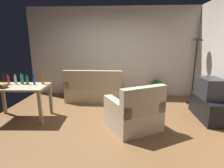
# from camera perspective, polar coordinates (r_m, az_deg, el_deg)

# --- Properties ---
(ground_plane) EXTENTS (5.20, 4.40, 0.02)m
(ground_plane) POSITION_cam_1_polar(r_m,az_deg,el_deg) (3.88, -2.00, -12.70)
(ground_plane) COLOR brown
(wall_rear) EXTENTS (5.20, 0.10, 2.70)m
(wall_rear) POSITION_cam_1_polar(r_m,az_deg,el_deg) (5.69, 0.10, 9.92)
(wall_rear) COLOR silver
(wall_rear) RESTS_ON ground_plane
(couch) EXTENTS (1.60, 0.84, 0.92)m
(couch) POSITION_cam_1_polar(r_m,az_deg,el_deg) (5.31, -5.54, -1.81)
(couch) COLOR tan
(couch) RESTS_ON ground_plane
(tv_stand) EXTENTS (0.44, 1.10, 0.48)m
(tv_stand) POSITION_cam_1_polar(r_m,az_deg,el_deg) (4.59, 28.01, -6.74)
(tv_stand) COLOR black
(tv_stand) RESTS_ON ground_plane
(tv) EXTENTS (0.41, 0.60, 0.44)m
(tv) POSITION_cam_1_polar(r_m,az_deg,el_deg) (4.47, 28.70, -1.17)
(tv) COLOR #2D2D33
(tv) RESTS_ON tv_stand
(torchiere_lamp) EXTENTS (0.32, 0.32, 1.81)m
(torchiere_lamp) POSITION_cam_1_polar(r_m,az_deg,el_deg) (5.28, 25.05, 9.09)
(torchiere_lamp) COLOR black
(torchiere_lamp) RESTS_ON ground_plane
(desk) EXTENTS (1.24, 0.76, 0.76)m
(desk) POSITION_cam_1_polar(r_m,az_deg,el_deg) (4.39, -27.34, -1.91)
(desk) COLOR #C6B28E
(desk) RESTS_ON ground_plane
(potted_plant) EXTENTS (0.36, 0.36, 0.57)m
(potted_plant) POSITION_cam_1_polar(r_m,az_deg,el_deg) (5.63, 13.83, -1.04)
(potted_plant) COLOR brown
(potted_plant) RESTS_ON ground_plane
(armchair) EXTENTS (1.20, 1.17, 0.92)m
(armchair) POSITION_cam_1_polar(r_m,az_deg,el_deg) (3.60, 7.14, -9.19)
(armchair) COLOR beige
(armchair) RESTS_ON ground_plane
(bottle_dark) EXTENTS (0.06, 0.06, 0.26)m
(bottle_dark) POSITION_cam_1_polar(r_m,az_deg,el_deg) (4.74, -31.21, 1.46)
(bottle_dark) COLOR black
(bottle_dark) RESTS_ON desk
(bottle_red) EXTENTS (0.05, 0.05, 0.23)m
(bottle_red) POSITION_cam_1_polar(r_m,az_deg,el_deg) (4.61, -29.99, 1.10)
(bottle_red) COLOR #AD2323
(bottle_red) RESTS_ON desk
(bottle_clear) EXTENTS (0.05, 0.05, 0.22)m
(bottle_clear) POSITION_cam_1_polar(r_m,az_deg,el_deg) (4.56, -28.23, 1.16)
(bottle_clear) COLOR silver
(bottle_clear) RESTS_ON desk
(bottle_tall) EXTENTS (0.07, 0.07, 0.24)m
(bottle_tall) POSITION_cam_1_polar(r_m,az_deg,el_deg) (4.50, -26.59, 1.31)
(bottle_tall) COLOR teal
(bottle_tall) RESTS_ON desk
(bottle_green) EXTENTS (0.06, 0.06, 0.23)m
(bottle_green) POSITION_cam_1_polar(r_m,az_deg,el_deg) (4.40, -25.23, 1.14)
(bottle_green) COLOR #1E722D
(bottle_green) RESTS_ON desk
(bottle_blue) EXTENTS (0.05, 0.05, 0.20)m
(bottle_blue) POSITION_cam_1_polar(r_m,az_deg,el_deg) (4.34, -23.42, 0.97)
(bottle_blue) COLOR #2347A3
(bottle_blue) RESTS_ON desk
(bottle_amber) EXTENTS (0.07, 0.07, 0.28)m
(bottle_amber) POSITION_cam_1_polar(r_m,az_deg,el_deg) (4.31, -21.11, 1.65)
(bottle_amber) COLOR #9E6019
(bottle_amber) RESTS_ON desk
(book_stack) EXTENTS (0.24, 0.21, 0.09)m
(book_stack) POSITION_cam_1_polar(r_m,az_deg,el_deg) (4.34, -31.54, -0.45)
(book_stack) COLOR maroon
(book_stack) RESTS_ON desk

